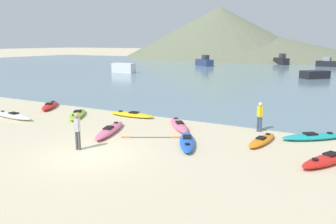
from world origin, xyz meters
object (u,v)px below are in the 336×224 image
object	(u,v)px
kayak_on_sand_3	(262,140)
kayak_on_sand_4	(12,116)
moored_boat_3	(281,61)
kayak_on_sand_6	(132,115)
kayak_on_sand_7	(313,137)
loose_paddle	(151,137)
moored_boat_4	(204,62)
kayak_on_sand_0	(179,125)
person_near_foreground	(77,129)
kayak_on_sand_5	(187,141)
kayak_on_sand_2	(77,114)
moored_boat_2	(315,74)
moored_boat_1	(329,63)
person_near_waterline	(260,115)
kayak_on_sand_8	(110,130)
kayak_on_sand_9	(50,106)
kayak_on_sand_1	(328,159)
moored_boat_0	(124,68)

from	to	relation	value
kayak_on_sand_3	kayak_on_sand_4	size ratio (longest dim) A/B	0.77
kayak_on_sand_3	moored_boat_3	distance (m)	55.50
kayak_on_sand_6	kayak_on_sand_7	size ratio (longest dim) A/B	1.04
kayak_on_sand_3	loose_paddle	bearing A→B (deg)	-160.85
kayak_on_sand_4	moored_boat_4	world-z (taller)	moored_boat_4
kayak_on_sand_0	person_near_foreground	bearing A→B (deg)	-111.31
kayak_on_sand_5	loose_paddle	bearing A→B (deg)	174.77
kayak_on_sand_2	moored_boat_2	xyz separation A→B (m)	(10.62, 29.60, 0.39)
moored_boat_1	moored_boat_2	bearing A→B (deg)	-90.75
kayak_on_sand_6	person_near_waterline	world-z (taller)	person_near_waterline
person_near_foreground	kayak_on_sand_3	bearing A→B (deg)	35.30
person_near_foreground	moored_boat_4	world-z (taller)	moored_boat_4
kayak_on_sand_8	kayak_on_sand_9	size ratio (longest dim) A/B	1.24
kayak_on_sand_2	moored_boat_1	distance (m)	54.07
moored_boat_3	moored_boat_4	xyz separation A→B (m)	(-11.98, -11.17, -0.04)
kayak_on_sand_4	moored_boat_4	xyz separation A→B (m)	(-6.71, 45.78, 0.61)
kayak_on_sand_8	loose_paddle	distance (m)	2.22
kayak_on_sand_1	moored_boat_3	bearing A→B (deg)	101.69
kayak_on_sand_1	kayak_on_sand_6	world-z (taller)	kayak_on_sand_1
kayak_on_sand_8	person_near_waterline	distance (m)	7.53
person_near_waterline	moored_boat_4	distance (m)	46.40
moored_boat_0	moored_boat_3	world-z (taller)	moored_boat_3
kayak_on_sand_5	moored_boat_0	size ratio (longest dim) A/B	0.87
moored_boat_4	loose_paddle	distance (m)	48.05
kayak_on_sand_8	person_near_waterline	bearing A→B (deg)	30.77
kayak_on_sand_0	moored_boat_0	world-z (taller)	moored_boat_0
moored_boat_2	moored_boat_3	distance (m)	26.54
kayak_on_sand_7	loose_paddle	distance (m)	7.56
person_near_foreground	moored_boat_1	distance (m)	57.95
moored_boat_0	kayak_on_sand_6	bearing A→B (deg)	-52.77
person_near_foreground	moored_boat_1	bearing A→B (deg)	83.66
kayak_on_sand_4	kayak_on_sand_8	xyz separation A→B (m)	(7.12, 0.21, -0.01)
kayak_on_sand_0	kayak_on_sand_1	xyz separation A→B (m)	(7.24, -2.01, 0.01)
kayak_on_sand_5	moored_boat_4	bearing A→B (deg)	111.62
kayak_on_sand_6	moored_boat_2	xyz separation A→B (m)	(7.69, 28.04, 0.40)
kayak_on_sand_9	kayak_on_sand_1	bearing A→B (deg)	-7.90
kayak_on_sand_3	loose_paddle	world-z (taller)	kayak_on_sand_3
kayak_on_sand_1	moored_boat_3	distance (m)	57.34
moored_boat_0	kayak_on_sand_8	bearing A→B (deg)	-54.96
moored_boat_3	loose_paddle	xyz separation A→B (m)	(4.05, -56.46, -0.80)
kayak_on_sand_0	moored_boat_2	distance (m)	29.25
kayak_on_sand_3	kayak_on_sand_4	distance (m)	14.31
person_near_waterline	kayak_on_sand_9	bearing A→B (deg)	-176.58
kayak_on_sand_4	moored_boat_1	xyz separation A→B (m)	(14.00, 55.13, 0.50)
kayak_on_sand_6	kayak_on_sand_7	distance (m)	10.09
kayak_on_sand_7	kayak_on_sand_9	distance (m)	16.54
person_near_waterline	moored_boat_2	size ratio (longest dim) A/B	0.42
kayak_on_sand_0	person_near_foreground	xyz separation A→B (m)	(-2.06, -5.28, 0.75)
kayak_on_sand_9	moored_boat_4	world-z (taller)	moored_boat_4
moored_boat_4	moored_boat_0	bearing A→B (deg)	-104.53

